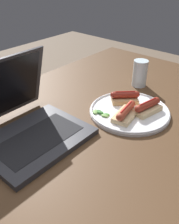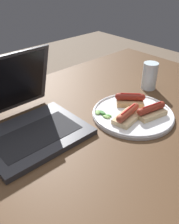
# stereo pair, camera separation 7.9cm
# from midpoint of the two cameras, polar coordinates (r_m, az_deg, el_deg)

# --- Properties ---
(desk) EXTENTS (1.47, 0.87, 0.74)m
(desk) POSITION_cam_midpoint_polar(r_m,az_deg,el_deg) (0.89, -3.24, -6.74)
(desk) COLOR #4C331E
(desk) RESTS_ON ground_plane
(laptop) EXTENTS (0.31, 0.30, 0.24)m
(laptop) POSITION_cam_midpoint_polar(r_m,az_deg,el_deg) (0.80, -17.17, -2.81)
(laptop) COLOR #2D2D33
(laptop) RESTS_ON desk
(plate) EXTENTS (0.29, 0.29, 0.02)m
(plate) POSITION_cam_midpoint_polar(r_m,az_deg,el_deg) (0.90, 6.66, 0.13)
(plate) COLOR silver
(plate) RESTS_ON desk
(sausage_toast_left) EXTENTS (0.12, 0.08, 0.04)m
(sausage_toast_left) POSITION_cam_midpoint_polar(r_m,az_deg,el_deg) (0.89, 10.61, 0.99)
(sausage_toast_left) COLOR #D6B784
(sausage_toast_left) RESTS_ON plate
(sausage_toast_middle) EXTENTS (0.12, 0.08, 0.04)m
(sausage_toast_middle) POSITION_cam_midpoint_polar(r_m,az_deg,el_deg) (0.85, 5.67, -0.25)
(sausage_toast_middle) COLOR #D6B784
(sausage_toast_middle) RESTS_ON plate
(sausage_toast_right) EXTENTS (0.11, 0.11, 0.05)m
(sausage_toast_right) POSITION_cam_midpoint_polar(r_m,az_deg,el_deg) (0.94, 5.70, 3.28)
(sausage_toast_right) COLOR tan
(sausage_toast_right) RESTS_ON plate
(salad_pile) EXTENTS (0.04, 0.07, 0.01)m
(salad_pile) POSITION_cam_midpoint_polar(r_m,az_deg,el_deg) (0.87, -0.07, -0.32)
(salad_pile) COLOR #4C8E3D
(salad_pile) RESTS_ON plate
(drinking_glass) EXTENTS (0.06, 0.06, 0.11)m
(drinking_glass) POSITION_cam_midpoint_polar(r_m,az_deg,el_deg) (1.09, 9.41, 8.68)
(drinking_glass) COLOR silver
(drinking_glass) RESTS_ON desk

